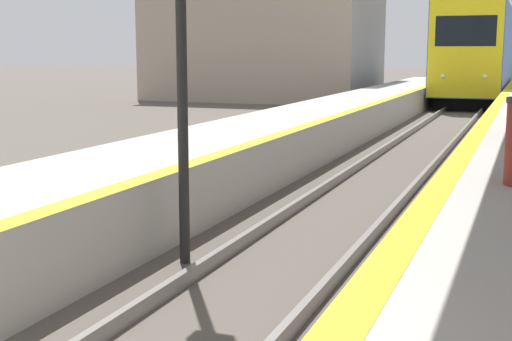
# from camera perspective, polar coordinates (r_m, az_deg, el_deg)

# --- Properties ---
(train) EXTENTS (2.87, 19.40, 4.68)m
(train) POSITION_cam_1_polar(r_m,az_deg,el_deg) (38.76, 17.60, 9.06)
(train) COLOR black
(train) RESTS_ON ground
(station_building) EXTENTS (11.16, 7.91, 5.83)m
(station_building) POSITION_cam_1_polar(r_m,az_deg,el_deg) (36.60, 0.80, 10.36)
(station_building) COLOR tan
(station_building) RESTS_ON ground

